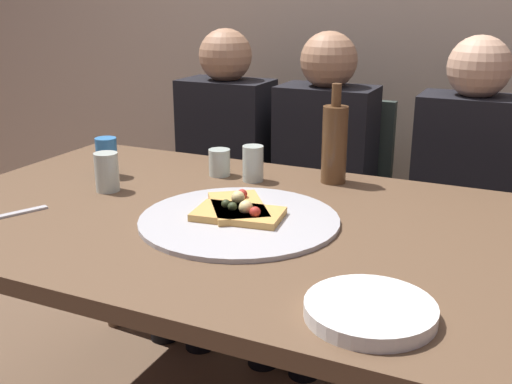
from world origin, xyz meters
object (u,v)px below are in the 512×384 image
Objects in this scene: table_knife at (5,216)px; tumbler_far at (219,162)px; soda_can at (107,157)px; guest_by_wall at (462,196)px; pizza_slice_last at (239,213)px; pizza_slice_extra at (238,206)px; chair_left at (234,185)px; dining_table at (233,241)px; plate_stack at (370,310)px; pizza_tray at (239,220)px; wine_glass at (107,172)px; tumbler_near at (253,164)px; chair_middle at (328,198)px; guest_in_beanie at (317,178)px; chair_right at (464,217)px; guest_in_sweater at (217,165)px.

tumbler_far is at bearing 175.51° from table_knife.
guest_by_wall is (1.01, 0.60, -0.17)m from soda_can.
pizza_slice_last is 0.42m from tumbler_far.
pizza_slice_last is 0.61m from table_knife.
chair_left is (-0.47, 0.90, -0.26)m from pizza_slice_extra.
dining_table is 7.16× the size of plate_stack.
plate_stack reaches higher than pizza_tray.
wine_glass is (-0.43, 0.02, 0.03)m from pizza_slice_extra.
tumbler_near is 0.68m from chair_middle.
table_knife is (-0.56, -0.22, -0.02)m from pizza_slice_last.
table_knife is at bearing 44.97° from guest_by_wall.
dining_table is 0.76m from guest_in_beanie.
guest_by_wall is (0.03, 1.12, -0.12)m from plate_stack.
chair_left is at bearing 117.64° from pizza_slice_extra.
soda_can is at bearing 36.67° from chair_right.
plate_stack is at bearing 88.45° from guest_by_wall.
pizza_slice_extra is at bearing -15.21° from soda_can.
chair_left is at bearing -90.00° from guest_in_sweater.
wine_glass is at bearing 92.34° from chair_left.
tumbler_far is (-0.24, 0.35, 0.02)m from pizza_slice_last.
guest_in_sweater is (-0.26, 0.45, -0.15)m from tumbler_far.
chair_middle is (0.49, 0.75, -0.30)m from soda_can.
chair_left is (-0.46, 0.91, -0.17)m from dining_table.
tumbler_near is at bearing 166.62° from table_knife.
chair_middle is at bearing -180.00° from chair_left.
pizza_tray is at bearing -8.55° from wine_glass.
pizza_slice_last is 1.10m from chair_left.
pizza_slice_extra reaches higher than dining_table.
guest_by_wall is (0.69, 0.45, -0.15)m from tumbler_far.
guest_in_sweater is at bearing 122.22° from pizza_slice_extra.
pizza_slice_extra is 0.28× the size of chair_middle.
chair_right is (0.03, 1.27, -0.25)m from plate_stack.
guest_in_beanie reaches higher than plate_stack.
wine_glass reaches higher than pizza_slice_extra.
chair_left is at bearing -19.55° from guest_in_beanie.
pizza_tray is 4.14× the size of soda_can.
wine_glass is 1.00m from chair_middle.
table_knife is 0.24× the size of chair_middle.
pizza_slice_last is 0.26× the size of chair_middle.
chair_right reaches higher than tumbler_far.
wine_glass is 0.92m from chair_left.
pizza_slice_extra is at bearing 117.64° from chair_left.
chair_right is at bearing -170.93° from guest_in_sweater.
plate_stack is at bearing -37.84° from pizza_slice_last.
tumbler_far is at bearing 113.18° from chair_left.
chair_left is (-0.26, 0.60, -0.28)m from tumbler_far.
table_knife is 0.24× the size of chair_left.
tumbler_near is at bearing 107.66° from pizza_slice_extra.
guest_in_sweater is at bearing 0.00° from guest_by_wall.
pizza_slice_last is at bearing 64.44° from chair_right.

